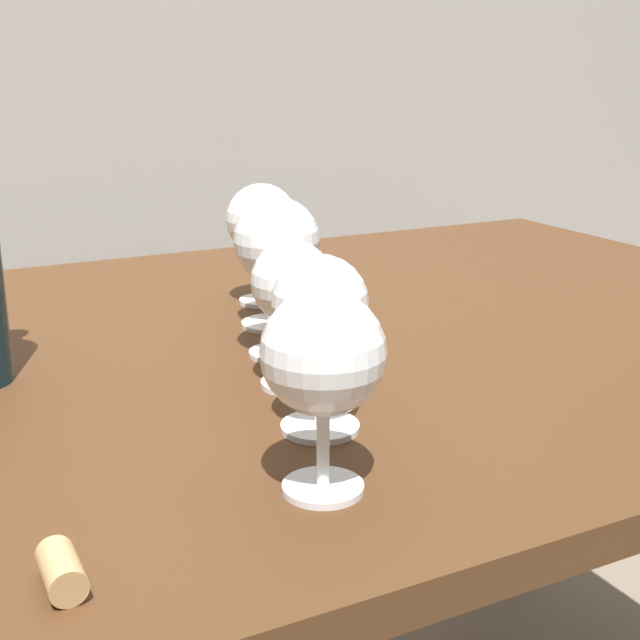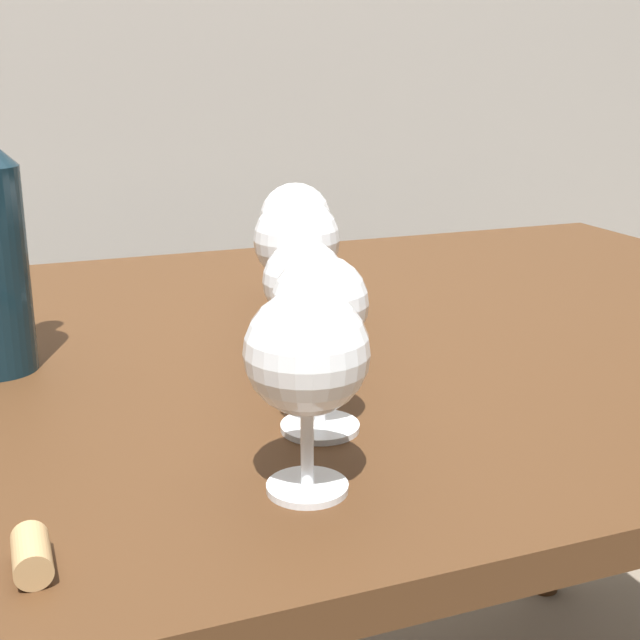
% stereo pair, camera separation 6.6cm
% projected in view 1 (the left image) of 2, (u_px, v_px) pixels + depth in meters
% --- Properties ---
extents(dining_table, '(1.44, 0.91, 0.71)m').
position_uv_depth(dining_table, '(265.00, 407.00, 0.94)').
color(dining_table, '#472B16').
rests_on(dining_table, ground_plane).
extents(wine_glass_white, '(0.08, 0.08, 0.14)m').
position_uv_depth(wine_glass_white, '(323.00, 356.00, 0.56)').
color(wine_glass_white, white).
rests_on(wine_glass_white, dining_table).
extents(wine_glass_merlot, '(0.08, 0.08, 0.14)m').
position_uv_depth(wine_glass_merlot, '(320.00, 309.00, 0.66)').
color(wine_glass_merlot, white).
rests_on(wine_glass_merlot, dining_table).
extents(wine_glass_cabernet, '(0.07, 0.07, 0.13)m').
position_uv_depth(wine_glass_cabernet, '(292.00, 287.00, 0.75)').
color(wine_glass_cabernet, white).
rests_on(wine_glass_cabernet, dining_table).
extents(wine_glass_amber, '(0.08, 0.08, 0.16)m').
position_uv_depth(wine_glass_amber, '(277.00, 245.00, 0.83)').
color(wine_glass_amber, white).
rests_on(wine_glass_amber, dining_table).
extents(wine_glass_pinot, '(0.08, 0.08, 0.15)m').
position_uv_depth(wine_glass_pinot, '(271.00, 234.00, 0.93)').
color(wine_glass_pinot, white).
rests_on(wine_glass_pinot, dining_table).
extents(wine_glass_rose, '(0.08, 0.08, 0.14)m').
position_uv_depth(wine_glass_rose, '(262.00, 222.00, 1.02)').
color(wine_glass_rose, white).
rests_on(wine_glass_rose, dining_table).
extents(cork, '(0.02, 0.04, 0.02)m').
position_uv_depth(cork, '(62.00, 571.00, 0.48)').
color(cork, tan).
rests_on(cork, dining_table).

